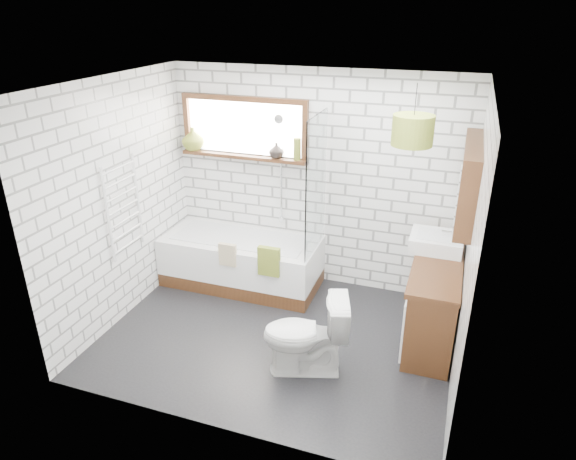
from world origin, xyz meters
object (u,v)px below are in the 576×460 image
(vanity, at_px, (434,299))
(basin, at_px, (436,242))
(pendant, at_px, (413,130))
(bathtub, at_px, (242,261))
(toilet, at_px, (305,335))

(vanity, height_order, basin, basin)
(vanity, height_order, pendant, pendant)
(vanity, xyz_separation_m, pendant, (-0.36, -0.11, 1.69))
(bathtub, distance_m, pendant, 2.64)
(toilet, relative_size, pendant, 2.13)
(toilet, distance_m, pendant, 2.04)
(bathtub, bearing_deg, vanity, -8.25)
(bathtub, xyz_separation_m, pendant, (1.88, -0.43, 1.80))
(vanity, bearing_deg, basin, 101.71)
(bathtub, relative_size, basin, 3.56)
(basin, height_order, pendant, pendant)
(bathtub, height_order, pendant, pendant)
(vanity, bearing_deg, pendant, -163.63)
(vanity, xyz_separation_m, basin, (-0.06, 0.29, 0.49))
(toilet, xyz_separation_m, pendant, (0.68, 0.86, 1.72))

